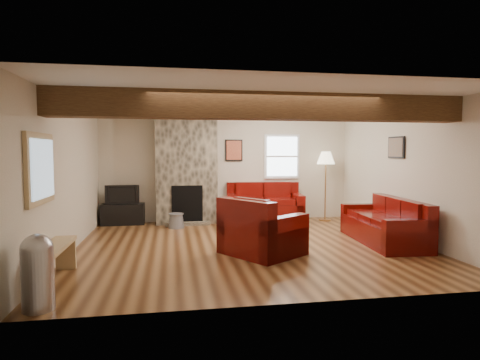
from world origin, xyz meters
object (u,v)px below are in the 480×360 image
at_px(loveseat, 264,203).
at_px(tv_cabinet, 123,214).
at_px(television, 123,194).
at_px(armchair_red, 262,226).
at_px(coffee_table, 267,232).
at_px(floor_lamp, 326,162).
at_px(sofa_three, 383,221).

relative_size(loveseat, tv_cabinet, 1.82).
height_order(loveseat, television, loveseat).
xyz_separation_m(armchair_red, coffee_table, (0.26, 0.79, -0.26)).
distance_m(coffee_table, tv_cabinet, 3.66).
relative_size(armchair_red, floor_lamp, 0.68).
relative_size(coffee_table, tv_cabinet, 0.83).
distance_m(sofa_three, floor_lamp, 2.63).
height_order(sofa_three, floor_lamp, floor_lamp).
distance_m(armchair_red, television, 4.04).
bearing_deg(sofa_three, tv_cabinet, -114.24).
xyz_separation_m(armchair_red, television, (-2.56, 3.12, 0.24)).
bearing_deg(television, coffee_table, -39.46).
xyz_separation_m(coffee_table, floor_lamp, (1.95, 2.07, 1.23)).
bearing_deg(armchair_red, television, 5.10).
distance_m(tv_cabinet, floor_lamp, 4.92).
height_order(sofa_three, loveseat, loveseat).
bearing_deg(armchair_red, coffee_table, -52.67).
distance_m(sofa_three, tv_cabinet, 5.61).
height_order(loveseat, tv_cabinet, loveseat).
bearing_deg(tv_cabinet, floor_lamp, -3.04).
xyz_separation_m(armchair_red, floor_lamp, (2.21, 2.86, 0.97)).
bearing_deg(loveseat, coffee_table, -95.46).
xyz_separation_m(sofa_three, coffee_table, (-2.11, 0.35, -0.21)).
height_order(coffee_table, floor_lamp, floor_lamp).
distance_m(sofa_three, loveseat, 2.91).
xyz_separation_m(sofa_three, floor_lamp, (-0.16, 2.42, 1.03)).
relative_size(loveseat, armchair_red, 1.54).
bearing_deg(armchair_red, tv_cabinet, 5.10).
relative_size(sofa_three, loveseat, 1.19).
bearing_deg(loveseat, television, -178.88).
distance_m(coffee_table, floor_lamp, 3.10).
relative_size(loveseat, coffee_table, 2.19).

